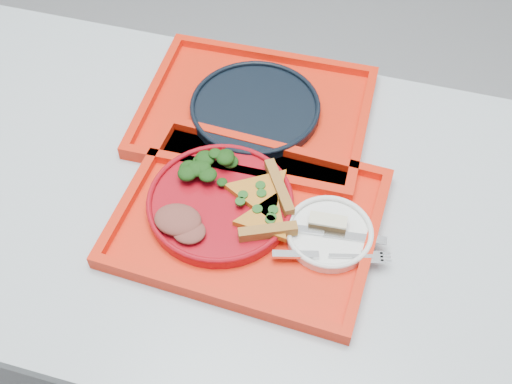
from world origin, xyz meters
TOP-DOWN VIEW (x-y plane):
  - ground at (0.00, 0.00)m, footprint 10.00×10.00m
  - table at (0.00, 0.00)m, footprint 1.60×0.80m
  - tray_main at (0.05, -0.05)m, footprint 0.47×0.37m
  - tray_far at (-0.01, 0.21)m, footprint 0.46×0.36m
  - dinner_plate at (-0.01, -0.04)m, footprint 0.26×0.26m
  - side_plate at (0.19, -0.05)m, footprint 0.15×0.15m
  - navy_plate at (-0.01, 0.21)m, footprint 0.26×0.26m
  - pizza_slice_a at (0.08, -0.06)m, footprint 0.14×0.14m
  - pizza_slice_b at (0.06, -0.00)m, footprint 0.18×0.17m
  - salad_heap at (-0.05, 0.02)m, footprint 0.08×0.07m
  - meat_portion at (-0.06, -0.10)m, footprint 0.08×0.07m
  - dessert_bar at (0.18, -0.03)m, footprint 0.07×0.03m
  - knife at (0.20, -0.05)m, footprint 0.19×0.04m
  - fork at (0.20, -0.09)m, footprint 0.18×0.07m

SIDE VIEW (x-z plane):
  - ground at x=0.00m, z-range 0.00..0.00m
  - table at x=0.00m, z-range 0.30..1.05m
  - tray_main at x=0.05m, z-range 0.75..0.76m
  - tray_far at x=-0.01m, z-range 0.75..0.76m
  - side_plate at x=0.19m, z-range 0.76..0.78m
  - navy_plate at x=-0.01m, z-range 0.76..0.78m
  - dinner_plate at x=-0.01m, z-range 0.76..0.78m
  - knife at x=0.20m, z-range 0.78..0.78m
  - fork at x=0.20m, z-range 0.78..0.78m
  - dessert_bar at x=0.18m, z-range 0.78..0.79m
  - pizza_slice_a at x=0.08m, z-range 0.78..0.80m
  - pizza_slice_b at x=0.06m, z-range 0.78..0.80m
  - meat_portion at x=-0.06m, z-range 0.78..0.80m
  - salad_heap at x=-0.05m, z-range 0.78..0.82m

